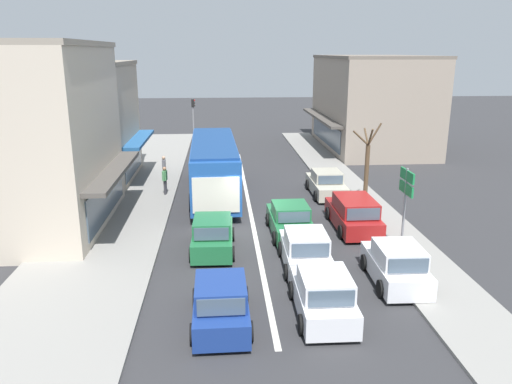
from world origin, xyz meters
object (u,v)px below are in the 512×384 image
(parked_sedan_kerb_third, at_px, (326,184))
(hatchback_queue_gap_filler, at_px, (213,236))
(parked_hatchback_kerb_front, at_px, (396,265))
(hatchback_behind_bus_mid, at_px, (221,303))
(sedan_adjacent_lane_trail, at_px, (290,221))
(directional_road_sign, at_px, (406,190))
(street_tree_right, at_px, (367,167))
(pedestrian_with_handbag_near, at_px, (164,167))
(traffic_light_downstreet, at_px, (193,115))
(city_bus, at_px, (214,164))
(parked_wagon_kerb_second, at_px, (354,214))
(pedestrian_browsing_midblock, at_px, (165,179))
(hatchback_adjacent_lane_lead, at_px, (323,295))
(hatchback_behind_bus_near, at_px, (305,251))

(parked_sedan_kerb_third, bearing_deg, hatchback_queue_gap_filler, -128.88)
(hatchback_queue_gap_filler, xyz_separation_m, parked_hatchback_kerb_front, (6.64, -3.51, 0.00))
(parked_hatchback_kerb_front, xyz_separation_m, parked_sedan_kerb_third, (-0.09, 11.64, -0.05))
(hatchback_queue_gap_filler, height_order, hatchback_behind_bus_mid, same)
(hatchback_behind_bus_mid, bearing_deg, sedan_adjacent_lane_trail, 67.14)
(parked_hatchback_kerb_front, distance_m, directional_road_sign, 3.78)
(hatchback_behind_bus_mid, height_order, directional_road_sign, directional_road_sign)
(street_tree_right, bearing_deg, pedestrian_with_handbag_near, 154.83)
(parked_hatchback_kerb_front, bearing_deg, traffic_light_downstreet, 107.22)
(city_bus, xyz_separation_m, directional_road_sign, (7.92, -9.15, 0.82))
(parked_wagon_kerb_second, bearing_deg, hatchback_queue_gap_filler, -160.78)
(hatchback_behind_bus_mid, xyz_separation_m, pedestrian_browsing_midblock, (-3.14, 14.38, 0.36))
(parked_wagon_kerb_second, relative_size, directional_road_sign, 1.25)
(parked_sedan_kerb_third, relative_size, pedestrian_browsing_midblock, 2.59)
(parked_hatchback_kerb_front, xyz_separation_m, pedestrian_browsing_midblock, (-9.48, 12.02, 0.36))
(sedan_adjacent_lane_trail, distance_m, parked_sedan_kerb_third, 7.04)
(parked_hatchback_kerb_front, relative_size, parked_wagon_kerb_second, 0.83)
(parked_wagon_kerb_second, xyz_separation_m, parked_sedan_kerb_third, (-0.06, 5.82, -0.08))
(traffic_light_downstreet, bearing_deg, directional_road_sign, -68.21)
(hatchback_adjacent_lane_lead, bearing_deg, hatchback_behind_bus_mid, -175.35)
(hatchback_queue_gap_filler, relative_size, parked_hatchback_kerb_front, 1.00)
(hatchback_adjacent_lane_lead, xyz_separation_m, traffic_light_downstreet, (-5.42, 29.58, 2.15))
(city_bus, xyz_separation_m, street_tree_right, (8.30, -2.38, 0.20))
(directional_road_sign, xyz_separation_m, pedestrian_browsing_midblock, (-10.77, 9.09, -1.64))
(sedan_adjacent_lane_trail, xyz_separation_m, street_tree_right, (4.78, 4.42, 1.42))
(hatchback_adjacent_lane_lead, xyz_separation_m, street_tree_right, (4.77, 11.79, 1.37))
(sedan_adjacent_lane_trail, distance_m, pedestrian_with_handbag_near, 11.92)
(pedestrian_with_handbag_near, height_order, pedestrian_browsing_midblock, same)
(pedestrian_browsing_midblock, bearing_deg, traffic_light_downstreet, 86.46)
(city_bus, xyz_separation_m, hatchback_adjacent_lane_lead, (3.53, -14.18, -1.17))
(parked_hatchback_kerb_front, height_order, street_tree_right, street_tree_right)
(city_bus, height_order, parked_sedan_kerb_third, city_bus)
(street_tree_right, bearing_deg, hatchback_adjacent_lane_lead, -112.00)
(street_tree_right, distance_m, pedestrian_browsing_midblock, 11.43)
(street_tree_right, xyz_separation_m, pedestrian_browsing_midblock, (-11.14, 2.32, -1.01))
(city_bus, height_order, directional_road_sign, directional_road_sign)
(hatchback_adjacent_lane_lead, bearing_deg, traffic_light_downstreet, 100.38)
(hatchback_queue_gap_filler, bearing_deg, street_tree_right, 36.70)
(street_tree_right, height_order, pedestrian_with_handbag_near, street_tree_right)
(street_tree_right, bearing_deg, parked_hatchback_kerb_front, -99.75)
(hatchback_queue_gap_filler, relative_size, pedestrian_with_handbag_near, 2.30)
(parked_sedan_kerb_third, distance_m, pedestrian_with_handbag_near, 10.36)
(city_bus, distance_m, sedan_adjacent_lane_trail, 7.76)
(hatchback_behind_bus_near, relative_size, pedestrian_with_handbag_near, 2.29)
(parked_wagon_kerb_second, relative_size, traffic_light_downstreet, 1.07)
(hatchback_queue_gap_filler, bearing_deg, hatchback_behind_bus_mid, -87.01)
(parked_wagon_kerb_second, bearing_deg, hatchback_behind_bus_mid, -127.69)
(sedan_adjacent_lane_trail, bearing_deg, parked_wagon_kerb_second, 9.81)
(hatchback_adjacent_lane_lead, bearing_deg, city_bus, 103.99)
(pedestrian_browsing_midblock, bearing_deg, street_tree_right, -11.77)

